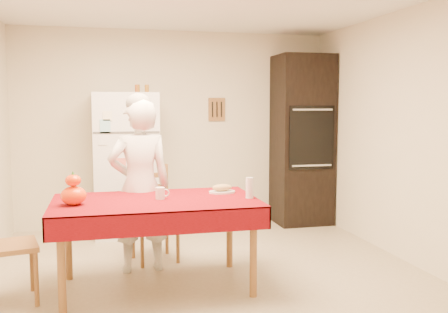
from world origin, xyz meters
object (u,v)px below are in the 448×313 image
object	(u,v)px
dining_table	(156,208)
chair_left	(1,240)
oven_cabinet	(302,140)
wine_glass	(250,188)
chair_far	(153,210)
bread_plate	(222,192)
refrigerator	(126,164)
seated_woman	(140,186)
coffee_mug	(160,193)
pumpkin_lower	(74,196)

from	to	relation	value
dining_table	chair_left	xyz separation A→B (m)	(-1.21, -0.06, -0.18)
oven_cabinet	wine_glass	distance (m)	2.48
oven_cabinet	chair_far	bearing A→B (deg)	-151.17
dining_table	bread_plate	distance (m)	0.65
refrigerator	dining_table	distance (m)	1.92
bread_plate	wine_glass	bearing A→B (deg)	-59.85
chair_left	wine_glass	xyz separation A→B (m)	(2.00, -0.06, 0.34)
wine_glass	seated_woman	bearing A→B (deg)	145.60
chair_left	coffee_mug	world-z (taller)	chair_left
refrigerator	seated_woman	xyz separation A→B (m)	(0.06, -1.42, -0.05)
dining_table	bread_plate	xyz separation A→B (m)	(0.62, 0.18, 0.08)
oven_cabinet	coffee_mug	distance (m)	2.86
dining_table	pumpkin_lower	xyz separation A→B (m)	(-0.66, -0.07, 0.14)
seated_woman	bread_plate	distance (m)	0.78
chair_left	wine_glass	bearing A→B (deg)	-103.98
oven_cabinet	bread_plate	size ratio (longest dim) A/B	9.17
oven_cabinet	chair_far	xyz separation A→B (m)	(-2.07, -1.14, -0.59)
seated_woman	bread_plate	size ratio (longest dim) A/B	6.69
coffee_mug	bread_plate	world-z (taller)	coffee_mug
pumpkin_lower	bread_plate	xyz separation A→B (m)	(1.27, 0.25, -0.07)
refrigerator	oven_cabinet	world-z (taller)	oven_cabinet
coffee_mug	refrigerator	bearing A→B (deg)	95.92
oven_cabinet	chair_left	world-z (taller)	oven_cabinet
seated_woman	wine_glass	distance (m)	1.07
oven_cabinet	bread_plate	bearing A→B (deg)	-130.32
chair_left	coffee_mug	distance (m)	1.29
oven_cabinet	coffee_mug	size ratio (longest dim) A/B	22.00
pumpkin_lower	bread_plate	world-z (taller)	pumpkin_lower
oven_cabinet	wine_glass	size ratio (longest dim) A/B	12.50
chair_far	coffee_mug	xyz separation A→B (m)	(-0.01, -0.80, 0.30)
coffee_mug	dining_table	bearing A→B (deg)	-160.96
refrigerator	pumpkin_lower	bearing A→B (deg)	-104.15
dining_table	chair_left	size ratio (longest dim) A/B	1.79
chair_far	wine_glass	distance (m)	1.23
refrigerator	pumpkin_lower	size ratio (longest dim) A/B	8.44
oven_cabinet	coffee_mug	xyz separation A→B (m)	(-2.08, -1.94, -0.29)
chair_left	coffee_mug	size ratio (longest dim) A/B	9.50
dining_table	oven_cabinet	bearing A→B (deg)	42.66
chair_far	coffee_mug	world-z (taller)	chair_far
seated_woman	dining_table	bearing A→B (deg)	96.32
chair_far	chair_left	bearing A→B (deg)	-156.49
dining_table	pumpkin_lower	distance (m)	0.68
seated_woman	chair_left	bearing A→B (deg)	21.49
oven_cabinet	coffee_mug	bearing A→B (deg)	-137.01
refrigerator	oven_cabinet	xyz separation A→B (m)	(2.28, 0.05, 0.25)
coffee_mug	bread_plate	distance (m)	0.60
dining_table	wine_glass	world-z (taller)	wine_glass
refrigerator	oven_cabinet	distance (m)	2.29
refrigerator	coffee_mug	xyz separation A→B (m)	(0.20, -1.90, -0.04)
seated_woman	wine_glass	xyz separation A→B (m)	(0.88, -0.61, 0.05)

